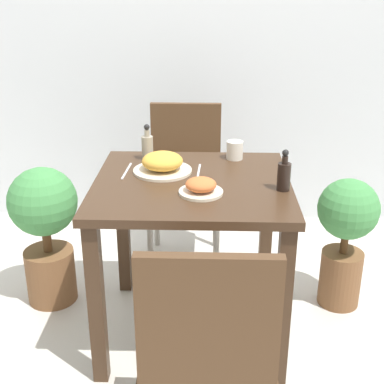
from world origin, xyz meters
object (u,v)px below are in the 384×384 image
Objects in this scene: chair_near at (207,349)px; chair_far at (185,175)px; side_plate at (201,187)px; drink_cup at (235,150)px; sauce_bottle at (284,175)px; potted_plant_left at (45,225)px; food_plate at (162,163)px; potted_plant_right at (346,232)px; condiment_bottle at (147,146)px.

chair_near is 1.51m from chair_far.
chair_near is 0.69m from side_plate.
sauce_bottle is at bearing -64.77° from drink_cup.
chair_far reaches higher than potted_plant_left.
food_plate is 0.38m from drink_cup.
potted_plant_left is at bearing -179.45° from potted_plant_right.
chair_near is 1.12m from condiment_bottle.
chair_near reaches higher than drink_cup.
potted_plant_right is (0.87, 0.14, -0.39)m from food_plate.
condiment_bottle is at bearing 148.72° from sauce_bottle.
condiment_bottle is (-0.29, 1.04, 0.32)m from chair_near.
potted_plant_right is (0.95, -0.03, -0.42)m from condiment_bottle.
chair_far is 0.92m from side_plate.
sauce_bottle is at bearing -62.19° from chair_far.
chair_far is 3.44× the size of food_plate.
chair_far is 0.59m from drink_cup.
side_plate is at bearing -57.76° from condiment_bottle.
chair_near is at bearing -96.31° from drink_cup.
condiment_bottle is (-0.15, -0.47, 0.32)m from chair_far.
food_plate is at bearing -11.82° from potted_plant_left.
chair_far is at bearing 117.81° from sauce_bottle.
condiment_bottle is at bearing 178.43° from potted_plant_right.
side_plate reaches higher than potted_plant_right.
condiment_bottle reaches higher than potted_plant_left.
potted_plant_left is at bearing 154.43° from side_plate.
drink_cup reaches higher than potted_plant_right.
sauce_bottle is at bearing -113.61° from chair_near.
potted_plant_right is (0.55, -0.05, -0.39)m from drink_cup.
sauce_bottle reaches higher than chair_far.
drink_cup is 0.50× the size of sauce_bottle.
chair_far reaches higher than potted_plant_right.
chair_far is 0.84m from potted_plant_left.
chair_far is 5.01× the size of side_plate.
sauce_bottle is 0.26× the size of potted_plant_right.
potted_plant_left is at bearing -175.92° from drink_cup.
chair_near is at bearing -74.40° from condiment_bottle.
side_plate is at bearing -83.25° from chair_far.
drink_cup is 0.68m from potted_plant_right.
condiment_bottle is at bearing -74.40° from chair_near.
sauce_bottle is at bearing 8.56° from side_plate.
food_plate is 0.54m from sauce_bottle.
chair_near reaches higher than food_plate.
drink_cup is (0.25, -0.44, 0.30)m from chair_far.
drink_cup is at bearing -60.04° from chair_far.
side_plate is 2.07× the size of drink_cup.
sauce_bottle reaches higher than potted_plant_left.
chair_near reaches higher than side_plate.
side_plate is 0.92m from potted_plant_left.
chair_near is 1.24× the size of potted_plant_left.
potted_plant_left is (-0.92, -0.07, -0.38)m from drink_cup.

